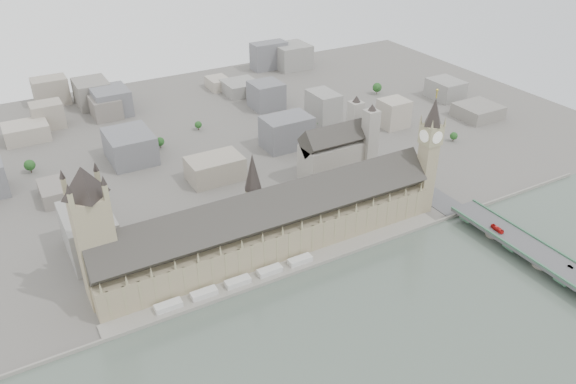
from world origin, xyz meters
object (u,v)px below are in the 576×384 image
red_bus_north (497,229)px  car_silver (571,267)px  westminster_bridge (533,255)px  westminster_abbey (338,151)px  palace_of_westminster (270,225)px  car_approach (422,175)px  elizabeth_tower (429,148)px  victoria_tower (93,230)px

red_bus_north → car_silver: size_ratio=2.91×
westminster_bridge → red_bus_north: (-5.36, 31.13, 6.74)m
westminster_abbey → car_silver: 216.82m
palace_of_westminster → car_approach: 167.13m
westminster_bridge → westminster_abbey: 190.56m
westminster_bridge → westminster_abbey: (-51.08, 182.50, 19.96)m
elizabeth_tower → westminster_bridge: (24.00, -95.50, -52.96)m
car_silver → car_approach: bearing=82.1°
westminster_bridge → car_approach: size_ratio=74.69×
westminster_abbey → car_approach: westminster_abbey is taller
victoria_tower → car_silver: size_ratio=25.12×
palace_of_westminster → westminster_bridge: (162.00, -107.20, -17.58)m
westminster_abbey → car_silver: bearing=-75.2°
red_bus_north → car_approach: red_bus_north is taller
elizabeth_tower → car_silver: size_ratio=27.00×
westminster_abbey → car_silver: (55.15, -209.21, -14.18)m
elizabeth_tower → westminster_abbey: (-27.08, 87.00, -33.01)m
elizabeth_tower → westminster_abbey: 96.91m
palace_of_westminster → victoria_tower: (-122.00, 6.30, 32.50)m
palace_of_westminster → westminster_abbey: (110.92, 75.30, 2.38)m
elizabeth_tower → palace_of_westminster: bearing=175.2°
elizabeth_tower → car_silver: 133.97m
palace_of_westminster → red_bus_north: (156.64, -76.07, -10.84)m
car_silver → palace_of_westminster: bearing=133.1°
elizabeth_tower → car_approach: size_ratio=24.71×
palace_of_westminster → elizabeth_tower: (138.00, -11.70, 35.38)m
red_bus_north → car_approach: bearing=88.7°
elizabeth_tower → westminster_bridge: elizabeth_tower is taller
red_bus_north → car_silver: bearing=-76.7°
westminster_bridge → red_bus_north: size_ratio=28.03×
westminster_abbey → red_bus_north: bearing=-73.2°
palace_of_westminster → elizabeth_tower: elizabeth_tower is taller
westminster_abbey → car_silver: size_ratio=17.08×
westminster_bridge → red_bus_north: 32.30m
westminster_abbey → palace_of_westminster: bearing=-145.8°
westminster_abbey → westminster_bridge: bearing=-74.4°
palace_of_westminster → red_bus_north: 174.47m
car_silver → car_approach: size_ratio=0.92×
elizabeth_tower → westminster_bridge: size_ratio=0.33×
westminster_abbey → victoria_tower: bearing=-163.5°
victoria_tower → westminster_abbey: 244.79m
westminster_abbey → elizabeth_tower: bearing=-72.7°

